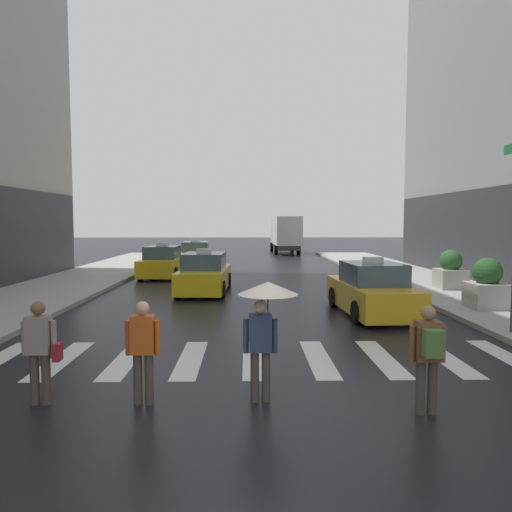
{
  "coord_description": "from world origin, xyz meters",
  "views": [
    {
      "loc": [
        -0.16,
        -6.71,
        2.89
      ],
      "look_at": [
        0.12,
        8.0,
        1.81
      ],
      "focal_mm": 32.91,
      "sensor_mm": 36.0,
      "label": 1
    }
  ],
  "objects_px": {
    "planter_mid_block": "(451,271)",
    "pedestrian_with_handbag": "(40,346)",
    "taxi_second": "(204,275)",
    "pedestrian_plain_coat": "(143,346)",
    "taxi_lead": "(372,291)",
    "planter_near_corner": "(487,285)",
    "pedestrian_with_umbrella": "(265,308)",
    "pedestrian_with_backpack": "(428,351)",
    "taxi_third": "(163,263)",
    "taxi_fourth": "(196,256)",
    "box_truck": "(285,233)"
  },
  "relations": [
    {
      "from": "planter_mid_block",
      "to": "pedestrian_with_handbag",
      "type": "bearing_deg",
      "value": -134.87
    },
    {
      "from": "taxi_second",
      "to": "pedestrian_with_handbag",
      "type": "relative_size",
      "value": 2.79
    },
    {
      "from": "taxi_second",
      "to": "pedestrian_plain_coat",
      "type": "bearing_deg",
      "value": -89.5
    },
    {
      "from": "taxi_lead",
      "to": "planter_near_corner",
      "type": "bearing_deg",
      "value": 2.71
    },
    {
      "from": "pedestrian_with_umbrella",
      "to": "pedestrian_with_backpack",
      "type": "height_order",
      "value": "pedestrian_with_umbrella"
    },
    {
      "from": "pedestrian_with_backpack",
      "to": "pedestrian_plain_coat",
      "type": "bearing_deg",
      "value": 173.41
    },
    {
      "from": "pedestrian_plain_coat",
      "to": "taxi_third",
      "type": "bearing_deg",
      "value": 99.11
    },
    {
      "from": "taxi_fourth",
      "to": "pedestrian_with_backpack",
      "type": "distance_m",
      "value": 23.96
    },
    {
      "from": "taxi_lead",
      "to": "taxi_third",
      "type": "distance_m",
      "value": 13.12
    },
    {
      "from": "pedestrian_with_umbrella",
      "to": "pedestrian_with_handbag",
      "type": "height_order",
      "value": "pedestrian_with_umbrella"
    },
    {
      "from": "pedestrian_with_umbrella",
      "to": "planter_mid_block",
      "type": "bearing_deg",
      "value": 55.18
    },
    {
      "from": "planter_near_corner",
      "to": "pedestrian_with_umbrella",
      "type": "bearing_deg",
      "value": -135.31
    },
    {
      "from": "box_truck",
      "to": "pedestrian_with_backpack",
      "type": "height_order",
      "value": "box_truck"
    },
    {
      "from": "pedestrian_with_handbag",
      "to": "planter_near_corner",
      "type": "height_order",
      "value": "planter_near_corner"
    },
    {
      "from": "taxi_lead",
      "to": "pedestrian_with_backpack",
      "type": "distance_m",
      "value": 7.76
    },
    {
      "from": "taxi_third",
      "to": "planter_mid_block",
      "type": "distance_m",
      "value": 13.96
    },
    {
      "from": "taxi_second",
      "to": "planter_mid_block",
      "type": "xyz_separation_m",
      "value": [
        10.1,
        -0.14,
        0.15
      ]
    },
    {
      "from": "pedestrian_plain_coat",
      "to": "planter_near_corner",
      "type": "height_order",
      "value": "planter_near_corner"
    },
    {
      "from": "box_truck",
      "to": "pedestrian_with_umbrella",
      "type": "xyz_separation_m",
      "value": [
        -3.23,
        -35.39,
        -0.34
      ]
    },
    {
      "from": "box_truck",
      "to": "pedestrian_plain_coat",
      "type": "xyz_separation_m",
      "value": [
        -5.15,
        -35.47,
        -0.91
      ]
    },
    {
      "from": "planter_mid_block",
      "to": "taxi_third",
      "type": "bearing_deg",
      "value": 156.24
    },
    {
      "from": "taxi_second",
      "to": "taxi_fourth",
      "type": "height_order",
      "value": "same"
    },
    {
      "from": "taxi_fourth",
      "to": "pedestrian_with_handbag",
      "type": "bearing_deg",
      "value": -89.93
    },
    {
      "from": "pedestrian_with_backpack",
      "to": "planter_mid_block",
      "type": "height_order",
      "value": "planter_mid_block"
    },
    {
      "from": "pedestrian_plain_coat",
      "to": "planter_near_corner",
      "type": "xyz_separation_m",
      "value": [
        9.26,
        7.34,
        -0.07
      ]
    },
    {
      "from": "box_truck",
      "to": "planter_near_corner",
      "type": "height_order",
      "value": "box_truck"
    },
    {
      "from": "taxi_third",
      "to": "planter_near_corner",
      "type": "bearing_deg",
      "value": -39.65
    },
    {
      "from": "taxi_lead",
      "to": "pedestrian_with_backpack",
      "type": "height_order",
      "value": "taxi_lead"
    },
    {
      "from": "taxi_fourth",
      "to": "pedestrian_with_umbrella",
      "type": "bearing_deg",
      "value": -81.03
    },
    {
      "from": "taxi_fourth",
      "to": "pedestrian_with_handbag",
      "type": "distance_m",
      "value": 22.68
    },
    {
      "from": "taxi_second",
      "to": "taxi_third",
      "type": "height_order",
      "value": "same"
    },
    {
      "from": "taxi_second",
      "to": "taxi_third",
      "type": "distance_m",
      "value": 6.1
    },
    {
      "from": "planter_mid_block",
      "to": "pedestrian_with_backpack",
      "type": "bearing_deg",
      "value": -114.95
    },
    {
      "from": "taxi_third",
      "to": "pedestrian_with_backpack",
      "type": "xyz_separation_m",
      "value": [
        7.11,
        -17.81,
        0.25
      ]
    },
    {
      "from": "taxi_second",
      "to": "box_truck",
      "type": "height_order",
      "value": "box_truck"
    },
    {
      "from": "taxi_second",
      "to": "planter_mid_block",
      "type": "height_order",
      "value": "taxi_second"
    },
    {
      "from": "box_truck",
      "to": "planter_near_corner",
      "type": "distance_m",
      "value": 28.45
    },
    {
      "from": "taxi_second",
      "to": "pedestrian_with_umbrella",
      "type": "bearing_deg",
      "value": -80.17
    },
    {
      "from": "taxi_second",
      "to": "pedestrian_with_backpack",
      "type": "relative_size",
      "value": 2.79
    },
    {
      "from": "pedestrian_with_backpack",
      "to": "pedestrian_with_handbag",
      "type": "height_order",
      "value": "same"
    },
    {
      "from": "taxi_second",
      "to": "taxi_fourth",
      "type": "distance_m",
      "value": 10.99
    },
    {
      "from": "planter_near_corner",
      "to": "taxi_lead",
      "type": "bearing_deg",
      "value": -177.29
    },
    {
      "from": "taxi_third",
      "to": "taxi_fourth",
      "type": "relative_size",
      "value": 1.0
    },
    {
      "from": "taxi_fourth",
      "to": "pedestrian_plain_coat",
      "type": "distance_m",
      "value": 22.76
    },
    {
      "from": "taxi_fourth",
      "to": "pedestrian_plain_coat",
      "type": "xyz_separation_m",
      "value": [
        1.64,
        -22.7,
        0.21
      ]
    },
    {
      "from": "pedestrian_with_backpack",
      "to": "pedestrian_with_handbag",
      "type": "distance_m",
      "value": 5.97
    },
    {
      "from": "taxi_second",
      "to": "planter_near_corner",
      "type": "distance_m",
      "value": 10.38
    },
    {
      "from": "taxi_lead",
      "to": "box_truck",
      "type": "height_order",
      "value": "box_truck"
    },
    {
      "from": "taxi_lead",
      "to": "taxi_second",
      "type": "bearing_deg",
      "value": 140.41
    },
    {
      "from": "pedestrian_with_handbag",
      "to": "planter_near_corner",
      "type": "relative_size",
      "value": 1.03
    }
  ]
}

